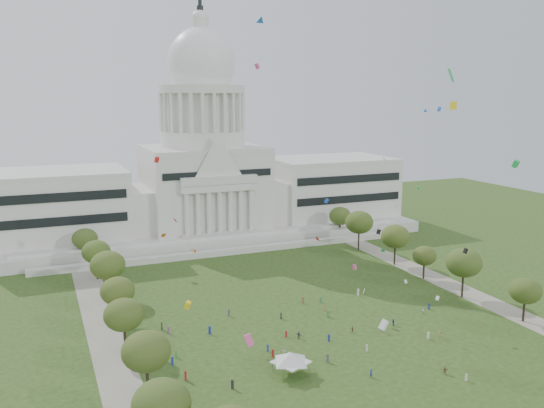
# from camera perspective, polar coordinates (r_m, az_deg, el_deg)

# --- Properties ---
(ground) EXTENTS (400.00, 400.00, 0.00)m
(ground) POSITION_cam_1_polar(r_m,az_deg,el_deg) (128.04, 7.97, -14.16)
(ground) COLOR #2B4417
(ground) RESTS_ON ground
(capitol) EXTENTS (160.00, 64.50, 91.30)m
(capitol) POSITION_cam_1_polar(r_m,az_deg,el_deg) (223.69, -6.75, 2.59)
(capitol) COLOR silver
(capitol) RESTS_ON ground
(path_left) EXTENTS (8.00, 160.00, 0.04)m
(path_left) POSITION_cam_1_polar(r_m,az_deg,el_deg) (140.79, -16.29, -12.12)
(path_left) COLOR gray
(path_left) RESTS_ON ground
(path_right) EXTENTS (8.00, 160.00, 0.04)m
(path_right) POSITION_cam_1_polar(r_m,az_deg,el_deg) (176.99, 16.58, -7.38)
(path_right) COLOR gray
(path_right) RESTS_ON ground
(row_tree_l_0) EXTENTS (8.85, 8.85, 12.59)m
(row_tree_l_0) POSITION_cam_1_polar(r_m,az_deg,el_deg) (91.05, -10.90, -18.89)
(row_tree_l_0) COLOR black
(row_tree_l_0) RESTS_ON ground
(row_tree_l_1) EXTENTS (8.86, 8.86, 12.59)m
(row_tree_l_1) POSITION_cam_1_polar(r_m,az_deg,el_deg) (107.67, -12.36, -14.07)
(row_tree_l_1) COLOR black
(row_tree_l_1) RESTS_ON ground
(row_tree_r_1) EXTENTS (7.58, 7.58, 10.78)m
(row_tree_r_1) POSITION_cam_1_polar(r_m,az_deg,el_deg) (151.53, 23.81, -7.89)
(row_tree_r_1) COLOR black
(row_tree_r_1) RESTS_ON ground
(row_tree_l_2) EXTENTS (8.42, 8.42, 11.97)m
(row_tree_l_2) POSITION_cam_1_polar(r_m,az_deg,el_deg) (126.23, -14.47, -10.59)
(row_tree_l_2) COLOR black
(row_tree_l_2) RESTS_ON ground
(row_tree_r_2) EXTENTS (9.55, 9.55, 13.58)m
(row_tree_r_2) POSITION_cam_1_polar(r_m,az_deg,el_deg) (162.70, 18.49, -5.53)
(row_tree_r_2) COLOR black
(row_tree_r_2) RESTS_ON ground
(row_tree_l_3) EXTENTS (8.12, 8.12, 11.55)m
(row_tree_l_3) POSITION_cam_1_polar(r_m,az_deg,el_deg) (141.95, -15.06, -8.33)
(row_tree_l_3) COLOR black
(row_tree_l_3) RESTS_ON ground
(row_tree_r_3) EXTENTS (7.01, 7.01, 9.98)m
(row_tree_r_3) POSITION_cam_1_polar(r_m,az_deg,el_deg) (176.17, 14.87, -4.97)
(row_tree_r_3) COLOR black
(row_tree_r_3) RESTS_ON ground
(row_tree_l_4) EXTENTS (9.29, 9.29, 13.21)m
(row_tree_l_4) POSITION_cam_1_polar(r_m,az_deg,el_deg) (159.15, -15.97, -5.85)
(row_tree_l_4) COLOR black
(row_tree_l_4) RESTS_ON ground
(row_tree_r_4) EXTENTS (9.19, 9.19, 13.06)m
(row_tree_r_4) POSITION_cam_1_polar(r_m,az_deg,el_deg) (187.95, 12.13, -3.17)
(row_tree_r_4) COLOR black
(row_tree_r_4) RESTS_ON ground
(row_tree_l_5) EXTENTS (8.33, 8.33, 11.85)m
(row_tree_l_5) POSITION_cam_1_polar(r_m,az_deg,el_deg) (177.15, -17.03, -4.55)
(row_tree_l_5) COLOR black
(row_tree_l_5) RESTS_ON ground
(row_tree_r_5) EXTENTS (9.82, 9.82, 13.96)m
(row_tree_r_5) POSITION_cam_1_polar(r_m,az_deg,el_deg) (203.57, 8.63, -1.80)
(row_tree_r_5) COLOR black
(row_tree_r_5) RESTS_ON ground
(row_tree_l_6) EXTENTS (8.19, 8.19, 11.64)m
(row_tree_l_6) POSITION_cam_1_polar(r_m,az_deg,el_deg) (194.59, -18.05, -3.30)
(row_tree_l_6) COLOR black
(row_tree_l_6) RESTS_ON ground
(row_tree_r_6) EXTENTS (8.42, 8.42, 11.97)m
(row_tree_r_6) POSITION_cam_1_polar(r_m,az_deg,el_deg) (220.23, 6.77, -1.18)
(row_tree_r_6) COLOR black
(row_tree_r_6) RESTS_ON ground
(event_tent) EXTENTS (10.95, 10.95, 4.65)m
(event_tent) POSITION_cam_1_polar(r_m,az_deg,el_deg) (115.68, 1.88, -14.91)
(event_tent) COLOR #4C4C4C
(event_tent) RESTS_ON ground
(person_0) EXTENTS (0.91, 0.90, 1.59)m
(person_0) POSITION_cam_1_polar(r_m,az_deg,el_deg) (154.07, 15.29, -9.73)
(person_0) COLOR navy
(person_0) RESTS_ON ground
(person_2) EXTENTS (0.82, 0.63, 1.51)m
(person_2) POSITION_cam_1_polar(r_m,az_deg,el_deg) (150.86, 14.77, -10.17)
(person_2) COLOR silver
(person_2) RESTS_ON ground
(person_3) EXTENTS (0.70, 1.27, 1.92)m
(person_3) POSITION_cam_1_polar(r_m,az_deg,el_deg) (137.61, 10.79, -11.99)
(person_3) COLOR #994C8C
(person_3) RESTS_ON ground
(person_4) EXTENTS (0.51, 0.91, 1.53)m
(person_4) POSITION_cam_1_polar(r_m,az_deg,el_deg) (136.17, 7.96, -12.24)
(person_4) COLOR olive
(person_4) RESTS_ON ground
(person_5) EXTENTS (1.45, 1.60, 1.68)m
(person_5) POSITION_cam_1_polar(r_m,az_deg,el_deg) (132.09, 2.67, -12.85)
(person_5) COLOR #4C4C51
(person_5) RESTS_ON ground
(person_6) EXTENTS (0.57, 0.79, 1.49)m
(person_6) POSITION_cam_1_polar(r_m,az_deg,el_deg) (120.32, 18.69, -15.96)
(person_6) COLOR silver
(person_6) RESTS_ON ground
(person_7) EXTENTS (0.72, 0.59, 1.73)m
(person_7) POSITION_cam_1_polar(r_m,az_deg,el_deg) (117.29, 9.78, -16.19)
(person_7) COLOR navy
(person_7) RESTS_ON ground
(person_8) EXTENTS (0.94, 0.70, 1.73)m
(person_8) POSITION_cam_1_polar(r_m,az_deg,el_deg) (124.66, 1.20, -14.33)
(person_8) COLOR silver
(person_8) RESTS_ON ground
(person_9) EXTENTS (0.93, 1.27, 1.76)m
(person_9) POSITION_cam_1_polar(r_m,az_deg,el_deg) (137.46, 16.33, -12.30)
(person_9) COLOR olive
(person_9) RESTS_ON ground
(person_10) EXTENTS (0.67, 1.03, 1.63)m
(person_10) POSITION_cam_1_polar(r_m,az_deg,el_deg) (141.88, 11.94, -11.38)
(person_10) COLOR navy
(person_10) RESTS_ON ground
(person_11) EXTENTS (1.49, 1.30, 1.55)m
(person_11) POSITION_cam_1_polar(r_m,az_deg,el_deg) (121.76, 16.75, -15.50)
(person_11) COLOR olive
(person_11) RESTS_ON ground
(distant_crowd) EXTENTS (61.25, 35.80, 1.95)m
(distant_crowd) POSITION_cam_1_polar(r_m,az_deg,el_deg) (133.56, -0.96, -12.55)
(distant_crowd) COLOR #B21E1E
(distant_crowd) RESTS_ON ground
(kite_swarm) EXTENTS (82.05, 101.79, 65.36)m
(kite_swarm) POSITION_cam_1_polar(r_m,az_deg,el_deg) (124.14, 8.05, -0.88)
(kite_swarm) COLOR green
(kite_swarm) RESTS_ON ground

